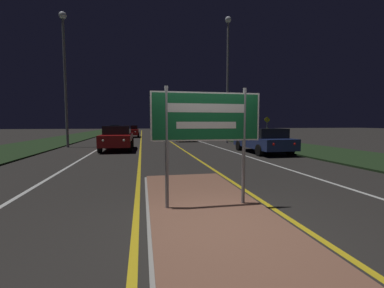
% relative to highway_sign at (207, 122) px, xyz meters
% --- Properties ---
extents(ground_plane, '(160.00, 160.00, 0.00)m').
position_rel_highway_sign_xyz_m(ground_plane, '(0.00, -0.83, -1.78)').
color(ground_plane, '#282623').
extents(median_island, '(2.39, 6.43, 0.10)m').
position_rel_highway_sign_xyz_m(median_island, '(0.00, 0.00, -1.74)').
color(median_island, '#999993').
rests_on(median_island, ground_plane).
extents(verge_left, '(5.00, 100.00, 0.08)m').
position_rel_highway_sign_xyz_m(verge_left, '(-9.50, 19.17, -1.74)').
color(verge_left, '#1E3319').
rests_on(verge_left, ground_plane).
extents(verge_right, '(5.00, 100.00, 0.08)m').
position_rel_highway_sign_xyz_m(verge_right, '(9.50, 19.17, -1.74)').
color(verge_right, '#1E3319').
rests_on(verge_right, ground_plane).
extents(centre_line_yellow_left, '(0.12, 70.00, 0.01)m').
position_rel_highway_sign_xyz_m(centre_line_yellow_left, '(-1.39, 24.17, -1.78)').
color(centre_line_yellow_left, gold).
rests_on(centre_line_yellow_left, ground_plane).
extents(centre_line_yellow_right, '(0.12, 70.00, 0.01)m').
position_rel_highway_sign_xyz_m(centre_line_yellow_right, '(1.39, 24.17, -1.78)').
color(centre_line_yellow_right, gold).
rests_on(centre_line_yellow_right, ground_plane).
extents(lane_line_white_left, '(0.12, 70.00, 0.01)m').
position_rel_highway_sign_xyz_m(lane_line_white_left, '(-4.20, 24.17, -1.78)').
color(lane_line_white_left, silver).
rests_on(lane_line_white_left, ground_plane).
extents(lane_line_white_right, '(0.12, 70.00, 0.01)m').
position_rel_highway_sign_xyz_m(lane_line_white_right, '(4.20, 24.17, -1.78)').
color(lane_line_white_right, silver).
rests_on(lane_line_white_right, ground_plane).
extents(edge_line_white_left, '(0.10, 70.00, 0.01)m').
position_rel_highway_sign_xyz_m(edge_line_white_left, '(-7.20, 24.17, -1.78)').
color(edge_line_white_left, silver).
rests_on(edge_line_white_left, ground_plane).
extents(edge_line_white_right, '(0.10, 70.00, 0.01)m').
position_rel_highway_sign_xyz_m(edge_line_white_right, '(7.20, 24.17, -1.78)').
color(edge_line_white_right, silver).
rests_on(edge_line_white_right, ground_plane).
extents(highway_sign, '(2.19, 0.07, 2.36)m').
position_rel_highway_sign_xyz_m(highway_sign, '(0.00, 0.00, 0.00)').
color(highway_sign, gray).
rests_on(highway_sign, median_island).
extents(streetlight_left_near, '(0.51, 0.51, 9.54)m').
position_rel_highway_sign_xyz_m(streetlight_left_near, '(-6.59, 15.07, 4.24)').
color(streetlight_left_near, gray).
rests_on(streetlight_left_near, ground_plane).
extents(streetlight_right_near, '(0.53, 0.53, 10.83)m').
position_rel_highway_sign_xyz_m(streetlight_right_near, '(6.10, 16.73, 5.07)').
color(streetlight_right_near, gray).
rests_on(streetlight_right_near, ground_plane).
extents(car_receding_0, '(2.02, 4.80, 1.46)m').
position_rel_highway_sign_xyz_m(car_receding_0, '(5.78, 9.13, -1.02)').
color(car_receding_0, navy).
rests_on(car_receding_0, ground_plane).
extents(car_receding_1, '(1.89, 4.81, 1.44)m').
position_rel_highway_sign_xyz_m(car_receding_1, '(2.79, 20.50, -1.01)').
color(car_receding_1, black).
rests_on(car_receding_1, ground_plane).
extents(car_approaching_0, '(1.97, 4.54, 1.58)m').
position_rel_highway_sign_xyz_m(car_approaching_0, '(-2.85, 12.40, -0.95)').
color(car_approaching_0, maroon).
rests_on(car_approaching_0, ground_plane).
extents(car_approaching_1, '(1.95, 4.28, 1.48)m').
position_rel_highway_sign_xyz_m(car_approaching_1, '(-2.60, 28.07, -1.01)').
color(car_approaching_1, maroon).
rests_on(car_approaching_1, ground_plane).
extents(car_approaching_2, '(1.93, 4.63, 1.44)m').
position_rel_highway_sign_xyz_m(car_approaching_2, '(-5.98, 43.11, -1.03)').
color(car_approaching_2, black).
rests_on(car_approaching_2, ground_plane).
extents(warning_sign, '(0.60, 0.06, 2.29)m').
position_rel_highway_sign_xyz_m(warning_sign, '(10.24, 17.35, -0.32)').
color(warning_sign, gray).
rests_on(warning_sign, verge_right).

